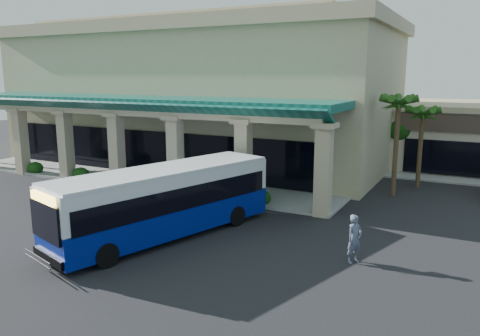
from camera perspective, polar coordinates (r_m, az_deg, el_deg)
The scene contains 8 objects.
ground at distance 22.51m, azimuth -9.15°, elevation -7.14°, with size 110.00×110.00×0.00m, color black.
main_building at distance 39.12m, azimuth -4.80°, elevation 9.22°, with size 30.80×14.80×11.35m, color tan, non-canonical shape.
arcade at distance 31.98m, azimuth -13.57°, elevation 3.41°, with size 30.00×6.20×5.70m, color #0C4A41, non-canonical shape.
palm_0 at distance 28.63m, azimuth 18.52°, elevation 3.15°, with size 2.40×2.40×6.60m, color #1F4A13, non-canonical shape.
palm_1 at distance 31.50m, azimuth 21.16°, elevation 2.93°, with size 2.40×2.40×5.80m, color #1F4A13, non-canonical shape.
broadleaf_tree at distance 36.73m, azimuth 18.93°, elevation 3.39°, with size 2.60×2.60×4.81m, color #10340B, non-canonical shape.
transit_bus at distance 20.81m, azimuth -9.07°, elevation -4.21°, with size 2.58×11.10×3.10m, color navy, non-canonical shape.
pedestrian at distance 18.48m, azimuth 13.78°, elevation -8.38°, with size 0.69×0.45×1.88m, color #50586F.
Camera 1 is at (12.91, -17.03, 7.06)m, focal length 35.00 mm.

